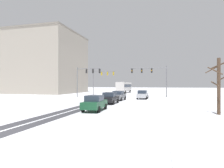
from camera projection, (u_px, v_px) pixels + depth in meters
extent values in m
plane|color=silver|center=(10.00, 133.00, 10.87)|extent=(300.00, 300.00, 0.00)
cube|color=#38383D|center=(100.00, 104.00, 26.78)|extent=(1.08, 36.14, 0.01)
cube|color=#38383D|center=(91.00, 104.00, 27.12)|extent=(1.07, 36.14, 0.01)
cube|color=white|center=(182.00, 107.00, 22.44)|extent=(4.00, 36.14, 0.12)
cylinder|color=slate|center=(93.00, 82.00, 50.83)|extent=(0.18, 0.18, 6.50)
cylinder|color=slate|center=(104.00, 72.00, 50.11)|extent=(5.87, 0.16, 0.12)
cube|color=#B79319|center=(102.00, 74.00, 50.25)|extent=(0.32, 0.24, 0.90)
sphere|color=black|center=(102.00, 73.00, 50.41)|extent=(0.20, 0.20, 0.20)
sphere|color=orange|center=(102.00, 74.00, 50.41)|extent=(0.20, 0.20, 0.20)
sphere|color=black|center=(102.00, 75.00, 50.41)|extent=(0.20, 0.20, 0.20)
cube|color=#B79319|center=(108.00, 74.00, 49.86)|extent=(0.32, 0.24, 0.90)
sphere|color=black|center=(108.00, 72.00, 50.01)|extent=(0.20, 0.20, 0.20)
sphere|color=orange|center=(108.00, 74.00, 50.01)|extent=(0.20, 0.20, 0.20)
sphere|color=black|center=(108.00, 75.00, 50.01)|extent=(0.20, 0.20, 0.20)
cube|color=#B79319|center=(113.00, 74.00, 49.46)|extent=(0.32, 0.24, 0.90)
sphere|color=black|center=(114.00, 72.00, 49.61)|extent=(0.20, 0.20, 0.20)
sphere|color=orange|center=(114.00, 74.00, 49.61)|extent=(0.20, 0.20, 0.20)
sphere|color=black|center=(114.00, 75.00, 49.61)|extent=(0.20, 0.20, 0.20)
cylinder|color=slate|center=(77.00, 82.00, 41.16)|extent=(0.18, 0.18, 6.50)
cylinder|color=slate|center=(89.00, 69.00, 40.61)|extent=(5.31, 0.37, 0.12)
cube|color=black|center=(87.00, 71.00, 40.72)|extent=(0.33, 0.25, 0.90)
sphere|color=black|center=(87.00, 70.00, 40.88)|extent=(0.20, 0.20, 0.20)
sphere|color=orange|center=(87.00, 71.00, 40.88)|extent=(0.20, 0.20, 0.20)
sphere|color=black|center=(87.00, 73.00, 40.88)|extent=(0.20, 0.20, 0.20)
cube|color=black|center=(93.00, 71.00, 40.42)|extent=(0.33, 0.25, 0.90)
sphere|color=black|center=(93.00, 70.00, 40.57)|extent=(0.20, 0.20, 0.20)
sphere|color=orange|center=(93.00, 71.00, 40.57)|extent=(0.20, 0.20, 0.20)
sphere|color=black|center=(93.00, 73.00, 40.57)|extent=(0.20, 0.20, 0.20)
cube|color=black|center=(100.00, 71.00, 40.11)|extent=(0.33, 0.25, 0.90)
sphere|color=black|center=(100.00, 70.00, 40.27)|extent=(0.20, 0.20, 0.20)
sphere|color=orange|center=(100.00, 71.00, 40.27)|extent=(0.20, 0.20, 0.20)
sphere|color=black|center=(100.00, 72.00, 40.27)|extent=(0.20, 0.20, 0.20)
cylinder|color=slate|center=(167.00, 82.00, 38.35)|extent=(0.18, 0.18, 6.50)
cylinder|color=slate|center=(148.00, 68.00, 39.09)|extent=(7.35, 0.52, 0.12)
cube|color=black|center=(152.00, 71.00, 38.94)|extent=(0.33, 0.26, 0.90)
sphere|color=black|center=(152.00, 69.00, 38.78)|extent=(0.20, 0.20, 0.20)
sphere|color=orange|center=(152.00, 71.00, 38.78)|extent=(0.20, 0.20, 0.20)
sphere|color=black|center=(152.00, 72.00, 38.78)|extent=(0.20, 0.20, 0.20)
cube|color=black|center=(142.00, 71.00, 39.35)|extent=(0.33, 0.26, 0.90)
sphere|color=black|center=(142.00, 69.00, 39.19)|extent=(0.20, 0.20, 0.20)
sphere|color=orange|center=(142.00, 71.00, 39.19)|extent=(0.20, 0.20, 0.20)
sphere|color=black|center=(142.00, 72.00, 39.19)|extent=(0.20, 0.20, 0.20)
cube|color=black|center=(132.00, 71.00, 39.76)|extent=(0.33, 0.26, 0.90)
sphere|color=black|center=(132.00, 69.00, 39.60)|extent=(0.20, 0.20, 0.20)
sphere|color=orange|center=(132.00, 71.00, 39.60)|extent=(0.20, 0.20, 0.20)
sphere|color=black|center=(132.00, 72.00, 39.60)|extent=(0.20, 0.20, 0.20)
cube|color=#B7BABF|center=(143.00, 95.00, 35.57)|extent=(1.85, 4.16, 0.70)
cube|color=#2D3847|center=(143.00, 92.00, 35.43)|extent=(1.63, 1.96, 0.60)
cylinder|color=black|center=(139.00, 97.00, 37.02)|extent=(0.24, 0.65, 0.64)
cylinder|color=black|center=(148.00, 97.00, 36.55)|extent=(0.24, 0.65, 0.64)
cylinder|color=black|center=(137.00, 98.00, 34.59)|extent=(0.24, 0.65, 0.64)
cylinder|color=black|center=(146.00, 98.00, 34.12)|extent=(0.24, 0.65, 0.64)
cube|color=slate|center=(119.00, 96.00, 32.56)|extent=(1.94, 4.19, 0.70)
cube|color=#2D3847|center=(118.00, 93.00, 32.42)|extent=(1.67, 1.99, 0.60)
cylinder|color=black|center=(116.00, 98.00, 34.02)|extent=(0.26, 0.65, 0.64)
cylinder|color=black|center=(125.00, 98.00, 33.51)|extent=(0.26, 0.65, 0.64)
cylinder|color=black|center=(112.00, 99.00, 31.60)|extent=(0.26, 0.65, 0.64)
cylinder|color=black|center=(121.00, 99.00, 31.10)|extent=(0.26, 0.65, 0.64)
cube|color=black|center=(110.00, 99.00, 26.94)|extent=(1.76, 4.12, 0.70)
cube|color=#2D3847|center=(110.00, 94.00, 26.80)|extent=(1.59, 1.92, 0.60)
cylinder|color=black|center=(107.00, 101.00, 28.38)|extent=(0.23, 0.64, 0.64)
cylinder|color=black|center=(118.00, 101.00, 27.95)|extent=(0.23, 0.64, 0.64)
cylinder|color=black|center=(102.00, 102.00, 25.93)|extent=(0.23, 0.64, 0.64)
cylinder|color=black|center=(113.00, 102.00, 25.50)|extent=(0.23, 0.64, 0.64)
cube|color=#194C2D|center=(95.00, 104.00, 19.80)|extent=(1.85, 4.16, 0.70)
cube|color=#2D3847|center=(94.00, 98.00, 19.66)|extent=(1.63, 1.96, 0.60)
cylinder|color=black|center=(91.00, 106.00, 21.22)|extent=(0.24, 0.65, 0.64)
cylinder|color=black|center=(105.00, 106.00, 20.87)|extent=(0.24, 0.65, 0.64)
cylinder|color=black|center=(83.00, 109.00, 18.74)|extent=(0.24, 0.65, 0.64)
cylinder|color=black|center=(99.00, 109.00, 18.38)|extent=(0.24, 0.65, 0.64)
cube|color=silver|center=(124.00, 87.00, 59.41)|extent=(2.91, 11.09, 2.90)
cube|color=#283342|center=(124.00, 86.00, 59.41)|extent=(2.92, 10.21, 0.90)
cylinder|color=black|center=(125.00, 92.00, 55.38)|extent=(0.34, 0.97, 0.96)
cylinder|color=black|center=(117.00, 92.00, 56.07)|extent=(0.34, 0.97, 0.96)
cylinder|color=black|center=(130.00, 91.00, 62.22)|extent=(0.34, 0.97, 0.96)
cylinder|color=black|center=(123.00, 91.00, 62.91)|extent=(0.34, 0.97, 0.96)
cylinder|color=#4C3828|center=(219.00, 86.00, 17.26)|extent=(0.30, 0.30, 5.16)
cylinder|color=#4C3828|center=(215.00, 84.00, 17.13)|extent=(0.58, 0.81, 0.51)
cylinder|color=#4C3828|center=(221.00, 64.00, 17.90)|extent=(1.61, 0.89, 0.83)
cylinder|color=#4C3828|center=(215.00, 71.00, 16.90)|extent=(1.08, 0.97, 0.79)
cylinder|color=#4C3828|center=(211.00, 70.00, 17.97)|extent=(1.29, 1.05, 0.68)
cylinder|color=#4C3828|center=(223.00, 78.00, 17.46)|extent=(0.75, 1.00, 0.59)
cube|color=#A89E8E|center=(45.00, 64.00, 61.32)|extent=(21.44, 20.37, 18.39)
cube|color=gray|center=(45.00, 35.00, 61.32)|extent=(21.74, 20.67, 0.50)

